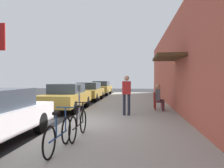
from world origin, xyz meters
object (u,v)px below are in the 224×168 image
at_px(seated_patron_0, 159,96).
at_px(cafe_chair_1, 156,99).
at_px(bicycle_0, 59,134).
at_px(parked_car_3, 101,88).
at_px(parked_car_1, 66,97).
at_px(bicycle_1, 78,124).
at_px(parked_car_2, 89,91).
at_px(parking_meter, 79,100).
at_px(cafe_chair_0, 158,100).
at_px(pedestrian_standing, 127,92).

bearing_deg(seated_patron_0, cafe_chair_1, 94.03).
bearing_deg(bicycle_0, parked_car_3, 96.44).
bearing_deg(parked_car_1, parked_car_3, 90.00).
distance_m(parked_car_1, bicycle_1, 6.25).
xyz_separation_m(parked_car_2, parked_car_3, (0.00, 5.92, 0.02)).
bearing_deg(bicycle_1, seated_patron_0, 64.20).
height_order(parking_meter, cafe_chair_0, parking_meter).
relative_size(parked_car_1, parked_car_3, 1.00).
xyz_separation_m(parked_car_2, cafe_chair_1, (4.76, -5.14, -0.09)).
relative_size(bicycle_1, pedestrian_standing, 1.01).
height_order(parking_meter, bicycle_0, parking_meter).
xyz_separation_m(parked_car_1, cafe_chair_0, (4.76, -0.44, -0.11)).
height_order(bicycle_0, bicycle_1, same).
bearing_deg(bicycle_0, cafe_chair_1, 70.04).
height_order(parked_car_3, cafe_chair_1, parked_car_3).
height_order(parked_car_1, bicycle_0, parked_car_1).
distance_m(cafe_chair_0, seated_patron_0, 0.20).
distance_m(parking_meter, cafe_chair_0, 4.25).
relative_size(parking_meter, bicycle_0, 0.77).
xyz_separation_m(parked_car_2, bicycle_1, (2.22, -11.39, -0.24)).
distance_m(parking_meter, bicycle_1, 2.74).
height_order(parking_meter, cafe_chair_1, parking_meter).
xyz_separation_m(parked_car_2, bicycle_0, (2.08, -12.52, -0.24)).
distance_m(parked_car_3, parking_meter, 14.77).
distance_m(parked_car_1, parked_car_3, 11.48).
distance_m(bicycle_0, bicycle_1, 1.14).
bearing_deg(parked_car_2, pedestrian_standing, -66.39).
bearing_deg(cafe_chair_0, bicycle_1, -115.25).
distance_m(parked_car_2, bicycle_0, 12.70).
distance_m(bicycle_1, pedestrian_standing, 4.02).
relative_size(parked_car_1, parked_car_2, 1.00).
relative_size(cafe_chair_0, seated_patron_0, 0.67).
bearing_deg(bicycle_1, pedestrian_standing, 74.06).
bearing_deg(bicycle_0, seated_patron_0, 67.21).
relative_size(parked_car_1, bicycle_1, 2.57).
relative_size(parking_meter, cafe_chair_0, 1.52).
relative_size(cafe_chair_0, pedestrian_standing, 0.51).
height_order(parked_car_2, bicycle_0, parked_car_2).
distance_m(parked_car_2, cafe_chair_1, 7.01).
height_order(parked_car_3, parking_meter, parking_meter).
bearing_deg(bicycle_0, cafe_chair_0, 67.68).
xyz_separation_m(parked_car_1, parked_car_2, (0.00, 5.56, -0.01)).
xyz_separation_m(bicycle_0, bicycle_1, (0.14, 1.13, 0.00)).
bearing_deg(cafe_chair_0, parked_car_3, 111.79).
bearing_deg(parked_car_3, parked_car_1, -90.00).
relative_size(parked_car_2, seated_patron_0, 3.41).
bearing_deg(cafe_chair_0, parked_car_2, 128.49).
bearing_deg(cafe_chair_0, cafe_chair_1, 90.06).
height_order(parking_meter, seated_patron_0, parking_meter).
relative_size(bicycle_0, cafe_chair_1, 1.97).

